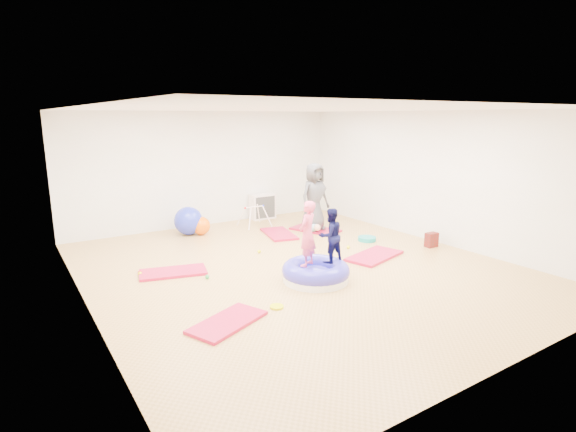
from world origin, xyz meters
TOP-DOWN VIEW (x-y plane):
  - room at (0.00, 0.00)m, footprint 7.01×8.01m
  - gym_mat_front_left at (-2.04, -1.38)m, footprint 1.20×0.91m
  - gym_mat_mid_left at (-1.99, 0.91)m, footprint 1.24×0.83m
  - gym_mat_center_back at (0.93, 2.12)m, footprint 0.83×1.26m
  - gym_mat_right at (1.60, -0.32)m, footprint 1.35×0.93m
  - gym_mat_rear_right at (1.87, 1.98)m, footprint 0.95×1.28m
  - inflatable_cushion at (-0.12, -0.72)m, footprint 1.13×1.13m
  - child_pink at (-0.26, -0.67)m, footprint 0.47×0.42m
  - child_navy at (0.17, -0.74)m, footprint 0.46×0.36m
  - adult_caregiver at (1.81, 1.95)m, footprint 0.82×0.57m
  - infant at (1.69, 1.78)m, footprint 0.33×0.34m
  - ball_pit_balls at (-0.21, 0.85)m, footprint 4.78×1.96m
  - exercise_ball_blue at (-0.80, 3.28)m, footprint 0.65×0.65m
  - exercise_ball_orange at (-0.57, 3.11)m, footprint 0.42×0.42m
  - infant_play_gym at (0.82, 3.10)m, footprint 0.68×0.64m
  - cube_shelf at (1.46, 3.79)m, footprint 0.66×0.33m
  - balance_disc at (2.29, 0.64)m, footprint 0.40×0.40m
  - backpack at (3.10, -0.45)m, footprint 0.27×0.17m
  - yellow_toy at (-1.23, -1.30)m, footprint 0.20×0.20m

SIDE VIEW (x-z plane):
  - yellow_toy at x=-1.23m, z-range 0.00..0.03m
  - gym_mat_front_left at x=-2.04m, z-range 0.00..0.04m
  - gym_mat_mid_left at x=-1.99m, z-range 0.00..0.05m
  - gym_mat_rear_right at x=1.87m, z-range 0.00..0.05m
  - gym_mat_center_back at x=0.93m, z-range 0.00..0.05m
  - gym_mat_right at x=1.60m, z-range 0.00..0.05m
  - ball_pit_balls at x=-0.21m, z-range 0.00..0.07m
  - balance_disc at x=2.29m, z-range 0.00..0.09m
  - inflatable_cushion at x=-0.12m, z-range -0.04..0.32m
  - infant at x=1.69m, z-range 0.05..0.25m
  - backpack at x=3.10m, z-range 0.00..0.30m
  - exercise_ball_orange at x=-0.57m, z-range 0.00..0.42m
  - exercise_ball_blue at x=-0.80m, z-range 0.00..0.65m
  - cube_shelf at x=1.46m, z-range 0.00..0.66m
  - infant_play_gym at x=0.82m, z-range 0.09..0.61m
  - child_navy at x=0.17m, z-range 0.33..1.25m
  - adult_caregiver at x=1.81m, z-range 0.05..1.62m
  - child_pink at x=-0.26m, z-range 0.33..1.41m
  - room at x=0.00m, z-range 0.00..2.80m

